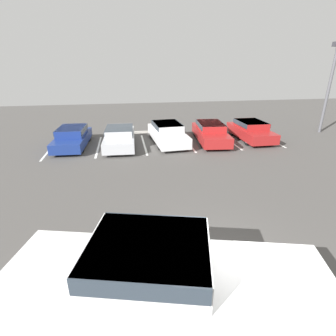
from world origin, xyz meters
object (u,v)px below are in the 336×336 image
Objects in this scene: pickup_truck at (166,283)px; wheel_stop_curb at (146,132)px; parked_sedan_c at (168,132)px; parked_sedan_e at (251,130)px; parked_sedan_d at (210,132)px; light_post at (330,81)px; parked_sedan_a at (72,137)px; parked_sedan_b at (120,136)px.

wheel_stop_curb is at bearing 101.11° from pickup_truck.
parked_sedan_c is 1.12× the size of parked_sedan_e.
parked_sedan_e is 7.44m from wheel_stop_curb.
light_post reaches higher than parked_sedan_d.
parked_sedan_a is at bearing -95.06° from parked_sedan_c.
parked_sedan_a is at bearing -86.46° from parked_sedan_d.
parked_sedan_d is (8.72, -0.32, 0.03)m from parked_sedan_a.
parked_sedan_d reaches higher than parked_sedan_e.
parked_sedan_c reaches higher than parked_sedan_e.
parked_sedan_b is at bearing -175.63° from light_post.
light_post reaches higher than pickup_truck.
light_post is at bearing 96.77° from parked_sedan_b.
pickup_truck is 12.64m from parked_sedan_c.
parked_sedan_a is 5.91m from parked_sedan_c.
light_post is 13.49m from wheel_stop_curb.
parked_sedan_b reaches higher than wheel_stop_curb.
parked_sedan_a reaches higher than parked_sedan_b.
parked_sedan_c is at bearing 91.66° from parked_sedan_a.
wheel_stop_curb is (-3.98, 2.96, -0.59)m from parked_sedan_d.
parked_sedan_b is 15.07m from light_post.
parked_sedan_b is 2.42× the size of wheel_stop_curb.
wheel_stop_curb is (4.74, 2.64, -0.56)m from parked_sedan_a.
pickup_truck is 12.19m from parked_sedan_b.
parked_sedan_e is at bearing 72.40° from pickup_truck.
light_post is 3.30× the size of wheel_stop_curb.
parked_sedan_b is 1.07× the size of parked_sedan_e.
parked_sedan_c is 2.82m from parked_sedan_d.
parked_sedan_b is 8.68m from parked_sedan_e.
pickup_truck is 13.20m from parked_sedan_d.
pickup_truck is 3.49× the size of wheel_stop_curb.
parked_sedan_d is (2.81, -0.21, -0.02)m from parked_sedan_c.
parked_sedan_c is (5.91, -0.11, 0.05)m from parked_sedan_a.
parked_sedan_a is 0.96× the size of parked_sedan_b.
parked_sedan_e is (5.64, -0.17, -0.02)m from parked_sedan_c.
parked_sedan_e is 6.82m from light_post.
parked_sedan_a is 11.55m from parked_sedan_e.
parked_sedan_e is (2.83, 0.04, -0.00)m from parked_sedan_d.
pickup_truck is at bearing -13.55° from parked_sedan_c.
wheel_stop_curb is at bearing -160.88° from parked_sedan_c.
parked_sedan_d is at bearing 81.68° from parked_sedan_c.
parked_sedan_d is 0.78× the size of light_post.
parked_sedan_d reaches higher than parked_sedan_a.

